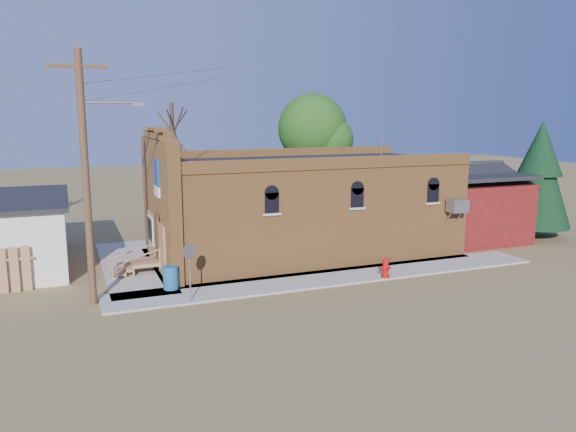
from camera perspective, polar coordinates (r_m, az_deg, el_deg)
name	(u,v)px	position (r m, az deg, el deg)	size (l,w,h in m)	color
ground	(313,288)	(22.50, 2.54, -7.31)	(120.00, 120.00, 0.00)	brown
sidewalk_south	(336,277)	(23.89, 4.94, -6.20)	(19.00, 2.20, 0.08)	#9E9991
sidewalk_west	(132,266)	(26.53, -15.55, -4.87)	(2.60, 10.00, 0.08)	#9E9991
brick_bar	(298,207)	(27.51, 0.99, 0.93)	(16.40, 7.97, 6.30)	#A56832
red_shed	(461,198)	(32.59, 17.19, 1.80)	(5.40, 6.40, 4.30)	#590F12
utility_pole	(87,173)	(20.85, -19.73, 4.12)	(3.12, 0.26, 9.00)	#45311B
tree_bare_near	(172,130)	(33.08, -11.68, 8.59)	(2.80, 2.80, 7.65)	#412F25
tree_leafy	(312,129)	(36.24, 2.48, 8.86)	(4.40, 4.40, 8.15)	#412F25
evergreen_tree	(539,171)	(34.02, 24.17, 4.15)	(3.60, 3.60, 6.50)	#412F25
fire_hydrant	(386,268)	(23.87, 9.89, -5.20)	(0.47, 0.45, 0.83)	#B70C0A
stop_sign	(189,256)	(20.56, -9.99, -4.07)	(0.52, 0.36, 2.18)	gray
trash_barrel	(171,278)	(22.43, -11.82, -6.15)	(0.59, 0.59, 0.91)	#1B578B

